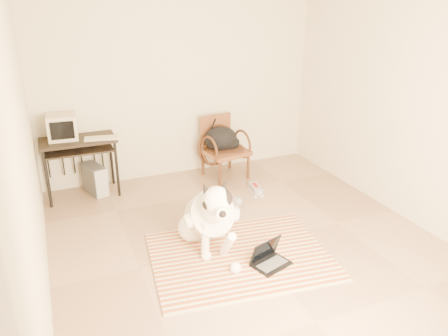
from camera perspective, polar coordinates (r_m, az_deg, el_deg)
floor at (r=4.78m, az=3.07°, el=-9.81°), size 4.50×4.50×0.00m
wall_back at (r=6.28m, az=-5.74°, el=11.12°), size 4.50×0.00×4.50m
wall_front at (r=2.56m, az=26.24°, el=-7.50°), size 4.50×0.00×4.50m
wall_left at (r=3.83m, az=-24.58°, el=2.26°), size 0.00×4.50×4.50m
wall_right at (r=5.39m, az=23.10°, el=7.73°), size 0.00×4.50×4.50m
rug at (r=4.55m, az=2.12°, el=-11.42°), size 1.93×1.56×0.02m
dog at (r=4.54m, az=-1.96°, el=-6.43°), size 0.59×1.24×0.89m
laptop at (r=4.41m, az=5.89°, el=-11.64°), size 0.42×0.36×0.25m
computer_desk at (r=5.90m, az=-18.47°, el=2.56°), size 0.94×0.52×0.78m
crt_monitor at (r=5.90m, az=-20.37°, el=5.06°), size 0.38×0.36×0.32m
desk_keyboard at (r=5.78m, az=-15.75°, el=3.78°), size 0.43×0.22×0.03m
pc_tower at (r=6.06m, az=-16.50°, el=-1.45°), size 0.30×0.46×0.40m
rattan_chair at (r=6.31m, az=-0.09°, el=2.74°), size 0.67×0.65×0.88m
backpack at (r=6.24m, az=-0.24°, el=3.75°), size 0.52×0.40×0.35m
sneaker_left at (r=5.59m, az=0.76°, el=-4.25°), size 0.26×0.30×0.10m
sneaker_right at (r=5.91m, az=4.15°, el=-2.81°), size 0.17×0.32×0.11m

